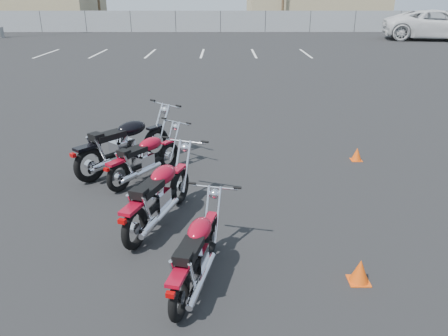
{
  "coord_description": "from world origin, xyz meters",
  "views": [
    {
      "loc": [
        0.18,
        -5.9,
        3.26
      ],
      "look_at": [
        0.2,
        0.6,
        0.65
      ],
      "focal_mm": 35.0,
      "sensor_mm": 36.0,
      "label": 1
    }
  ],
  "objects_px": {
    "motorcycle_rear_red": "(197,253)",
    "white_van": "(439,16)",
    "motorcycle_third_red": "(159,195)",
    "motorcycle_front_red": "(145,158)",
    "motorcycle_second_black": "(124,144)"
  },
  "relations": [
    {
      "from": "motorcycle_rear_red",
      "to": "white_van",
      "type": "bearing_deg",
      "value": 61.08
    },
    {
      "from": "motorcycle_third_red",
      "to": "motorcycle_rear_red",
      "type": "relative_size",
      "value": 1.13
    },
    {
      "from": "motorcycle_third_red",
      "to": "motorcycle_rear_red",
      "type": "bearing_deg",
      "value": -66.41
    },
    {
      "from": "motorcycle_third_red",
      "to": "motorcycle_rear_red",
      "type": "xyz_separation_m",
      "value": [
        0.64,
        -1.46,
        -0.06
      ]
    },
    {
      "from": "motorcycle_front_red",
      "to": "motorcycle_third_red",
      "type": "height_order",
      "value": "motorcycle_third_red"
    },
    {
      "from": "motorcycle_second_black",
      "to": "motorcycle_rear_red",
      "type": "height_order",
      "value": "motorcycle_second_black"
    },
    {
      "from": "motorcycle_front_red",
      "to": "motorcycle_second_black",
      "type": "bearing_deg",
      "value": 133.64
    },
    {
      "from": "motorcycle_front_red",
      "to": "motorcycle_second_black",
      "type": "distance_m",
      "value": 0.7
    },
    {
      "from": "motorcycle_front_red",
      "to": "motorcycle_rear_red",
      "type": "distance_m",
      "value": 3.35
    },
    {
      "from": "motorcycle_second_black",
      "to": "motorcycle_rear_red",
      "type": "xyz_separation_m",
      "value": [
        1.6,
        -3.65,
        -0.11
      ]
    },
    {
      "from": "motorcycle_front_red",
      "to": "white_van",
      "type": "xyz_separation_m",
      "value": [
        17.29,
        26.09,
        1.26
      ]
    },
    {
      "from": "motorcycle_front_red",
      "to": "motorcycle_third_red",
      "type": "xyz_separation_m",
      "value": [
        0.49,
        -1.69,
        0.05
      ]
    },
    {
      "from": "motorcycle_third_red",
      "to": "motorcycle_second_black",
      "type": "bearing_deg",
      "value": 113.8
    },
    {
      "from": "motorcycle_second_black",
      "to": "motorcycle_third_red",
      "type": "distance_m",
      "value": 2.39
    },
    {
      "from": "motorcycle_rear_red",
      "to": "motorcycle_second_black",
      "type": "bearing_deg",
      "value": 113.72
    }
  ]
}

